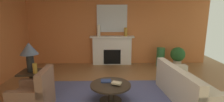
% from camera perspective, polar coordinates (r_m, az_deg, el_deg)
% --- Properties ---
extents(ground_plane, '(9.28, 9.28, 0.00)m').
position_cam_1_polar(ground_plane, '(4.79, 2.38, -14.73)').
color(ground_plane, olive).
extents(wall_fireplace, '(7.74, 0.12, 2.78)m').
position_cam_1_polar(wall_fireplace, '(7.52, 0.97, 6.45)').
color(wall_fireplace, '#CC723D').
rests_on(wall_fireplace, ground_plane).
extents(area_rug, '(3.70, 2.62, 0.01)m').
position_cam_1_polar(area_rug, '(4.63, -0.47, -15.63)').
color(area_rug, '#4C517A').
rests_on(area_rug, ground_plane).
extents(fireplace, '(1.80, 0.35, 1.21)m').
position_cam_1_polar(fireplace, '(7.44, 0.02, -0.01)').
color(fireplace, white).
rests_on(fireplace, ground_plane).
extents(mantel_mirror, '(1.24, 0.04, 1.10)m').
position_cam_1_polar(mantel_mirror, '(7.39, 0.00, 10.35)').
color(mantel_mirror, silver).
extents(sofa, '(1.12, 2.18, 0.85)m').
position_cam_1_polar(sofa, '(4.92, 22.88, -11.15)').
color(sofa, beige).
rests_on(sofa, ground_plane).
extents(armchair_near_window, '(0.80, 0.80, 0.95)m').
position_cam_1_polar(armchair_near_window, '(4.51, -23.64, -13.32)').
color(armchair_near_window, brown).
rests_on(armchair_near_window, ground_plane).
extents(coffee_table, '(1.00, 1.00, 0.45)m').
position_cam_1_polar(coffee_table, '(4.49, -0.48, -11.92)').
color(coffee_table, '#2D2319').
rests_on(coffee_table, ground_plane).
extents(side_table, '(0.56, 0.56, 0.70)m').
position_cam_1_polar(side_table, '(5.10, -24.10, -9.20)').
color(side_table, '#2D2319').
rests_on(side_table, ground_plane).
extents(table_lamp, '(0.44, 0.44, 0.75)m').
position_cam_1_polar(table_lamp, '(4.87, -24.97, -0.12)').
color(table_lamp, black).
rests_on(table_lamp, side_table).
extents(vase_on_side_table, '(0.10, 0.10, 0.25)m').
position_cam_1_polar(vase_on_side_table, '(4.80, -23.45, -5.09)').
color(vase_on_side_table, '#B7892D').
rests_on(vase_on_side_table, side_table).
extents(vase_mantel_right, '(0.14, 0.14, 0.34)m').
position_cam_1_polar(vase_mantel_right, '(7.29, 4.38, 6.12)').
color(vase_mantel_right, '#B7892D').
rests_on(vase_mantel_right, fireplace).
extents(vase_tall_corner, '(0.33, 0.33, 0.76)m').
position_cam_1_polar(vase_tall_corner, '(7.50, 15.24, -1.87)').
color(vase_tall_corner, '#33703D').
rests_on(vase_tall_corner, ground_plane).
extents(vase_mantel_left, '(0.15, 0.15, 0.46)m').
position_cam_1_polar(vase_mantel_left, '(7.26, -4.34, 6.56)').
color(vase_mantel_left, beige).
rests_on(vase_mantel_left, fireplace).
extents(book_red_cover, '(0.27, 0.20, 0.04)m').
position_cam_1_polar(book_red_cover, '(4.58, -1.91, -9.55)').
color(book_red_cover, navy).
rests_on(book_red_cover, coffee_table).
extents(book_art_folio, '(0.27, 0.23, 0.04)m').
position_cam_1_polar(book_art_folio, '(4.36, 1.47, -10.19)').
color(book_art_folio, tan).
rests_on(book_art_folio, coffee_table).
extents(potted_plant, '(0.56, 0.56, 0.83)m').
position_cam_1_polar(potted_plant, '(7.44, 20.26, -1.43)').
color(potted_plant, '#BCB29E').
rests_on(potted_plant, ground_plane).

